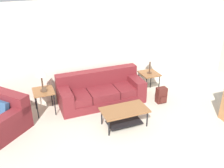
# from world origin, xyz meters

# --- Properties ---
(wall_back) EXTENTS (8.73, 0.06, 2.60)m
(wall_back) POSITION_xyz_m (0.00, 4.08, 1.30)
(wall_back) COLOR silver
(wall_back) RESTS_ON ground_plane
(couch) EXTENTS (2.21, 0.89, 0.82)m
(couch) POSITION_xyz_m (-0.05, 3.54, 0.30)
(couch) COLOR maroon
(couch) RESTS_ON ground_plane
(armchair) EXTENTS (1.39, 1.39, 0.80)m
(armchair) POSITION_xyz_m (-2.50, 3.17, 0.29)
(armchair) COLOR maroon
(armchair) RESTS_ON ground_plane
(coffee_table) EXTENTS (1.04, 0.58, 0.42)m
(coffee_table) POSITION_xyz_m (0.08, 2.33, 0.31)
(coffee_table) COLOR brown
(coffee_table) RESTS_ON ground_plane
(side_table_left) EXTENTS (0.49, 0.54, 0.60)m
(side_table_left) POSITION_xyz_m (-1.50, 3.57, 0.53)
(side_table_left) COLOR brown
(side_table_left) RESTS_ON ground_plane
(side_table_right) EXTENTS (0.49, 0.54, 0.60)m
(side_table_right) POSITION_xyz_m (1.40, 3.57, 0.53)
(side_table_right) COLOR brown
(side_table_right) RESTS_ON ground_plane
(table_lamp_left) EXTENTS (0.24, 0.24, 0.61)m
(table_lamp_left) POSITION_xyz_m (-1.50, 3.57, 1.07)
(table_lamp_left) COLOR #472D1E
(table_lamp_left) RESTS_ON side_table_left
(table_lamp_right) EXTENTS (0.24, 0.24, 0.61)m
(table_lamp_right) POSITION_xyz_m (1.40, 3.57, 1.07)
(table_lamp_right) COLOR #472D1E
(table_lamp_right) RESTS_ON side_table_right
(backpack) EXTENTS (0.26, 0.26, 0.42)m
(backpack) POSITION_xyz_m (1.42, 2.93, 0.20)
(backpack) COLOR #4C1E19
(backpack) RESTS_ON ground_plane
(picture_frame) EXTENTS (0.10, 0.04, 0.13)m
(picture_frame) POSITION_xyz_m (-1.48, 3.49, 0.66)
(picture_frame) COLOR #4C3828
(picture_frame) RESTS_ON side_table_left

